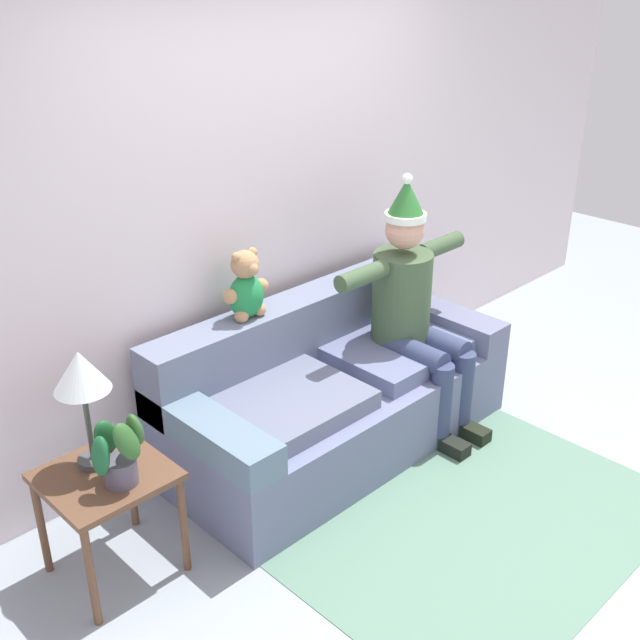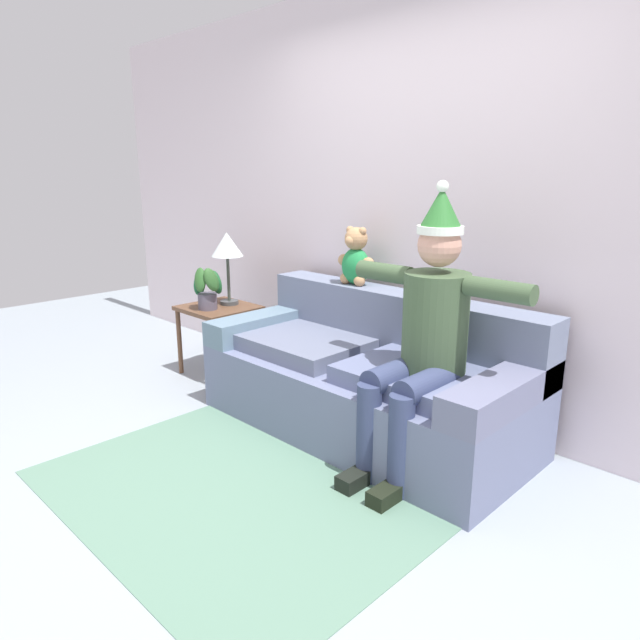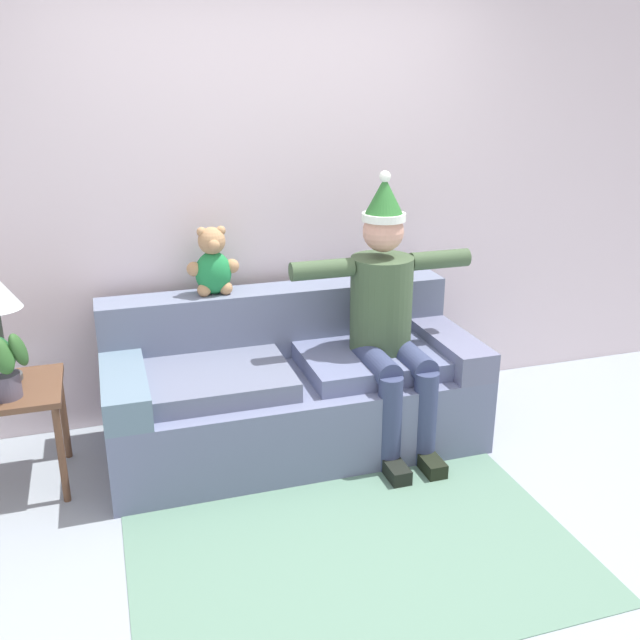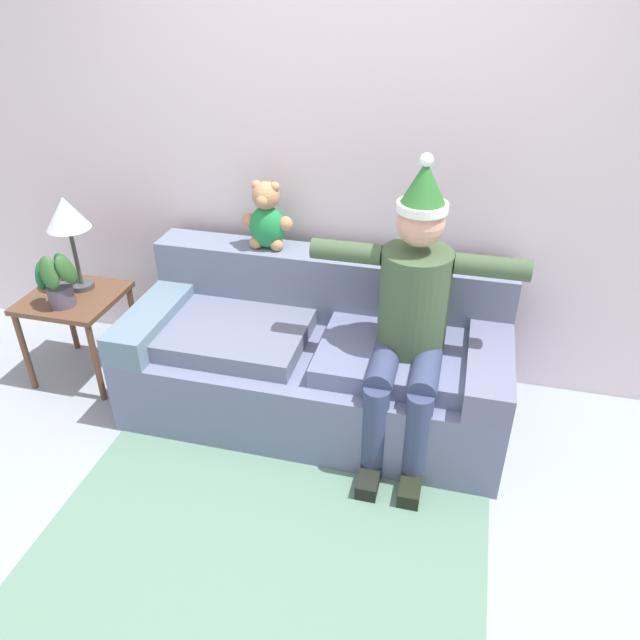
{
  "view_description": "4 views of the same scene",
  "coord_description": "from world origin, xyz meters",
  "px_view_note": "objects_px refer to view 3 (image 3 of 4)",
  "views": [
    {
      "loc": [
        -2.7,
        -1.64,
        2.57
      ],
      "look_at": [
        -0.16,
        0.95,
        0.85
      ],
      "focal_mm": 43.56,
      "sensor_mm": 36.0,
      "label": 1
    },
    {
      "loc": [
        2.07,
        -1.5,
        1.55
      ],
      "look_at": [
        -0.17,
        0.77,
        0.71
      ],
      "focal_mm": 31.95,
      "sensor_mm": 36.0,
      "label": 2
    },
    {
      "loc": [
        -0.93,
        -2.45,
        1.99
      ],
      "look_at": [
        0.09,
        0.78,
        0.78
      ],
      "focal_mm": 39.69,
      "sensor_mm": 36.0,
      "label": 3
    },
    {
      "loc": [
        0.69,
        -1.67,
        2.24
      ],
      "look_at": [
        0.07,
        0.79,
        0.7
      ],
      "focal_mm": 34.39,
      "sensor_mm": 36.0,
      "label": 4
    }
  ],
  "objects_px": {
    "couch": "(291,386)",
    "person_seated": "(388,313)",
    "side_table": "(8,404)",
    "teddy_bear": "(213,264)",
    "potted_plant": "(3,366)"
  },
  "relations": [
    {
      "from": "side_table",
      "to": "potted_plant",
      "type": "distance_m",
      "value": 0.26
    },
    {
      "from": "teddy_bear",
      "to": "side_table",
      "type": "bearing_deg",
      "value": -162.92
    },
    {
      "from": "person_seated",
      "to": "teddy_bear",
      "type": "bearing_deg",
      "value": 152.76
    },
    {
      "from": "side_table",
      "to": "teddy_bear",
      "type": "bearing_deg",
      "value": 17.08
    },
    {
      "from": "person_seated",
      "to": "side_table",
      "type": "height_order",
      "value": "person_seated"
    },
    {
      "from": "person_seated",
      "to": "side_table",
      "type": "distance_m",
      "value": 1.97
    },
    {
      "from": "teddy_bear",
      "to": "side_table",
      "type": "xyz_separation_m",
      "value": [
        -1.09,
        -0.33,
        -0.53
      ]
    },
    {
      "from": "person_seated",
      "to": "side_table",
      "type": "bearing_deg",
      "value": 176.84
    },
    {
      "from": "couch",
      "to": "side_table",
      "type": "height_order",
      "value": "couch"
    },
    {
      "from": "couch",
      "to": "side_table",
      "type": "distance_m",
      "value": 1.45
    },
    {
      "from": "couch",
      "to": "side_table",
      "type": "xyz_separation_m",
      "value": [
        -1.44,
        -0.06,
        0.13
      ]
    },
    {
      "from": "couch",
      "to": "potted_plant",
      "type": "bearing_deg",
      "value": -173.37
    },
    {
      "from": "person_seated",
      "to": "couch",
      "type": "bearing_deg",
      "value": 161.75
    },
    {
      "from": "couch",
      "to": "person_seated",
      "type": "relative_size",
      "value": 1.34
    },
    {
      "from": "couch",
      "to": "potted_plant",
      "type": "relative_size",
      "value": 5.9
    }
  ]
}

